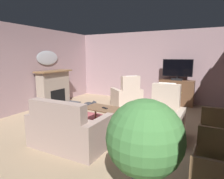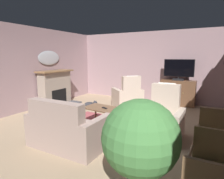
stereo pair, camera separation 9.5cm
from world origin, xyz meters
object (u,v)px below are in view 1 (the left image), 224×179
(armchair_angled_to_table, at_px, (127,98))
(potted_plant_small_fern_corner, at_px, (145,140))
(wall_mirror_oval, at_px, (48,58))
(sofa_floral, at_px, (68,131))
(side_chair_beside_plant, at_px, (215,167))
(tv_remote, at_px, (105,108))
(coffee_table, at_px, (104,110))
(television, at_px, (177,69))
(armchair_beside_cabinet, at_px, (162,120))
(tv_cabinet, at_px, (176,93))
(fireplace, at_px, (54,89))
(cat, at_px, (89,105))
(side_chair_far_end, at_px, (215,139))

(armchair_angled_to_table, xyz_separation_m, potted_plant_small_fern_corner, (1.85, -3.83, 0.41))
(wall_mirror_oval, relative_size, sofa_floral, 0.67)
(wall_mirror_oval, bearing_deg, sofa_floral, -39.60)
(side_chair_beside_plant, bearing_deg, tv_remote, 144.42)
(tv_remote, bearing_deg, sofa_floral, 108.47)
(coffee_table, distance_m, sofa_floral, 1.34)
(television, xyz_separation_m, armchair_beside_cabinet, (0.20, -2.96, -0.94))
(armchair_beside_cabinet, bearing_deg, coffee_table, -178.10)
(tv_cabinet, xyz_separation_m, side_chair_beside_plant, (1.20, -4.82, 0.08))
(fireplace, xyz_separation_m, cat, (1.31, 0.23, -0.48))
(television, bearing_deg, armchair_angled_to_table, -140.82)
(side_chair_beside_plant, xyz_separation_m, side_chair_far_end, (-0.00, 0.84, 0.01))
(fireplace, xyz_separation_m, television, (3.86, 2.00, 0.70))
(wall_mirror_oval, height_order, television, wall_mirror_oval)
(wall_mirror_oval, xyz_separation_m, tv_remote, (2.90, -1.04, -1.21))
(armchair_beside_cabinet, distance_m, cat, 3.00)
(armchair_beside_cabinet, relative_size, potted_plant_small_fern_corner, 0.91)
(fireplace, height_order, side_chair_beside_plant, fireplace)
(television, distance_m, tv_remote, 3.37)
(tv_cabinet, height_order, cat, tv_cabinet)
(tv_remote, distance_m, cat, 1.88)
(wall_mirror_oval, height_order, sofa_floral, wall_mirror_oval)
(side_chair_far_end, relative_size, cat, 1.39)
(coffee_table, relative_size, side_chair_far_end, 1.07)
(potted_plant_small_fern_corner, xyz_separation_m, cat, (-2.99, 3.21, -0.66))
(wall_mirror_oval, bearing_deg, television, 26.02)
(tv_remote, distance_m, sofa_floral, 1.31)
(sofa_floral, bearing_deg, tv_cabinet, 73.67)
(tv_cabinet, relative_size, sofa_floral, 0.81)
(wall_mirror_oval, xyz_separation_m, side_chair_beside_plant, (5.31, -2.76, -1.18))
(side_chair_beside_plant, bearing_deg, tv_cabinet, 104.00)
(tv_cabinet, bearing_deg, cat, -144.37)
(fireplace, xyz_separation_m, tv_cabinet, (3.86, 2.06, -0.16))
(coffee_table, bearing_deg, wall_mirror_oval, 160.61)
(television, height_order, coffee_table, television)
(side_chair_far_end, bearing_deg, tv_remote, 159.87)
(fireplace, height_order, tv_remote, fireplace)
(coffee_table, bearing_deg, cat, 136.28)
(side_chair_far_end, xyz_separation_m, potted_plant_small_fern_corner, (-0.76, -1.06, 0.25))
(television, relative_size, sofa_floral, 0.69)
(armchair_angled_to_table, distance_m, cat, 1.32)
(television, height_order, armchair_beside_cabinet, television)
(tv_remote, height_order, side_chair_beside_plant, side_chair_beside_plant)
(potted_plant_small_fern_corner, bearing_deg, sofa_floral, 159.34)
(tv_remote, bearing_deg, side_chair_far_end, -178.29)
(sofa_floral, distance_m, side_chair_beside_plant, 2.53)
(television, relative_size, armchair_beside_cabinet, 0.88)
(sofa_floral, bearing_deg, coffee_table, 89.22)
(side_chair_far_end, bearing_deg, television, 106.98)
(cat, bearing_deg, television, 34.83)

